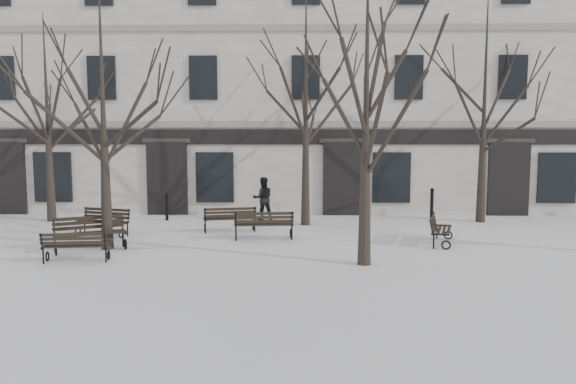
{
  "coord_description": "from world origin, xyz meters",
  "views": [
    {
      "loc": [
        1.73,
        -14.23,
        3.27
      ],
      "look_at": [
        1.4,
        3.0,
        1.44
      ],
      "focal_mm": 35.0,
      "sensor_mm": 36.0,
      "label": 1
    }
  ],
  "objects_px": {
    "bench_1": "(75,245)",
    "bench_3": "(103,221)",
    "tree_2": "(367,69)",
    "bench_2": "(264,224)",
    "bench_4": "(230,218)",
    "bench_0": "(90,232)",
    "tree_1": "(102,79)",
    "bench_5": "(439,228)"
  },
  "relations": [
    {
      "from": "bench_1",
      "to": "bench_3",
      "type": "bearing_deg",
      "value": -88.3
    },
    {
      "from": "tree_2",
      "to": "bench_3",
      "type": "bearing_deg",
      "value": 153.85
    },
    {
      "from": "bench_1",
      "to": "bench_2",
      "type": "height_order",
      "value": "bench_2"
    },
    {
      "from": "bench_2",
      "to": "bench_4",
      "type": "height_order",
      "value": "bench_2"
    },
    {
      "from": "tree_2",
      "to": "bench_0",
      "type": "distance_m",
      "value": 8.69
    },
    {
      "from": "bench_0",
      "to": "bench_3",
      "type": "bearing_deg",
      "value": 74.03
    },
    {
      "from": "bench_2",
      "to": "tree_2",
      "type": "bearing_deg",
      "value": 124.26
    },
    {
      "from": "tree_2",
      "to": "bench_3",
      "type": "height_order",
      "value": "tree_2"
    },
    {
      "from": "bench_2",
      "to": "bench_3",
      "type": "height_order",
      "value": "bench_2"
    },
    {
      "from": "tree_1",
      "to": "tree_2",
      "type": "height_order",
      "value": "tree_2"
    },
    {
      "from": "bench_0",
      "to": "tree_2",
      "type": "bearing_deg",
      "value": -38.15
    },
    {
      "from": "bench_0",
      "to": "bench_1",
      "type": "relative_size",
      "value": 1.2
    },
    {
      "from": "tree_1",
      "to": "bench_0",
      "type": "xyz_separation_m",
      "value": [
        -0.4,
        -0.25,
        -4.22
      ]
    },
    {
      "from": "tree_1",
      "to": "bench_1",
      "type": "height_order",
      "value": "tree_1"
    },
    {
      "from": "tree_2",
      "to": "bench_2",
      "type": "height_order",
      "value": "tree_2"
    },
    {
      "from": "tree_1",
      "to": "bench_3",
      "type": "distance_m",
      "value": 4.85
    },
    {
      "from": "bench_3",
      "to": "bench_2",
      "type": "bearing_deg",
      "value": 9.46
    },
    {
      "from": "bench_3",
      "to": "bench_4",
      "type": "xyz_separation_m",
      "value": [
        3.98,
        0.62,
        -0.0
      ]
    },
    {
      "from": "bench_3",
      "to": "bench_4",
      "type": "height_order",
      "value": "same"
    },
    {
      "from": "bench_0",
      "to": "bench_5",
      "type": "bearing_deg",
      "value": -20.17
    },
    {
      "from": "tree_2",
      "to": "bench_2",
      "type": "xyz_separation_m",
      "value": [
        -2.7,
        3.18,
        -4.29
      ]
    },
    {
      "from": "bench_1",
      "to": "bench_5",
      "type": "relative_size",
      "value": 0.94
    },
    {
      "from": "bench_1",
      "to": "bench_4",
      "type": "height_order",
      "value": "bench_4"
    },
    {
      "from": "bench_1",
      "to": "bench_0",
      "type": "bearing_deg",
      "value": -91.17
    },
    {
      "from": "tree_1",
      "to": "bench_2",
      "type": "distance_m",
      "value": 6.23
    },
    {
      "from": "tree_1",
      "to": "bench_3",
      "type": "relative_size",
      "value": 4.22
    },
    {
      "from": "tree_2",
      "to": "bench_1",
      "type": "bearing_deg",
      "value": 179.34
    },
    {
      "from": "tree_2",
      "to": "bench_2",
      "type": "relative_size",
      "value": 4.14
    },
    {
      "from": "bench_0",
      "to": "bench_2",
      "type": "relative_size",
      "value": 1.07
    },
    {
      "from": "tree_1",
      "to": "bench_4",
      "type": "height_order",
      "value": "tree_1"
    },
    {
      "from": "bench_1",
      "to": "bench_2",
      "type": "xyz_separation_m",
      "value": [
        4.57,
        3.1,
        0.05
      ]
    },
    {
      "from": "tree_1",
      "to": "bench_4",
      "type": "bearing_deg",
      "value": 41.32
    },
    {
      "from": "bench_4",
      "to": "tree_1",
      "type": "bearing_deg",
      "value": 29.09
    },
    {
      "from": "bench_5",
      "to": "bench_4",
      "type": "bearing_deg",
      "value": 90.9
    },
    {
      "from": "tree_2",
      "to": "bench_3",
      "type": "distance_m",
      "value": 9.78
    },
    {
      "from": "bench_3",
      "to": "bench_4",
      "type": "relative_size",
      "value": 1.01
    },
    {
      "from": "tree_2",
      "to": "bench_5",
      "type": "relative_size",
      "value": 4.32
    },
    {
      "from": "bench_0",
      "to": "bench_3",
      "type": "distance_m",
      "value": 2.42
    },
    {
      "from": "bench_0",
      "to": "bench_2",
      "type": "xyz_separation_m",
      "value": [
        4.73,
        1.69,
        -0.03
      ]
    },
    {
      "from": "bench_0",
      "to": "bench_4",
      "type": "distance_m",
      "value": 4.62
    },
    {
      "from": "bench_2",
      "to": "bench_5",
      "type": "height_order",
      "value": "bench_2"
    },
    {
      "from": "tree_1",
      "to": "bench_1",
      "type": "xyz_separation_m",
      "value": [
        -0.24,
        -1.66,
        -4.3
      ]
    }
  ]
}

